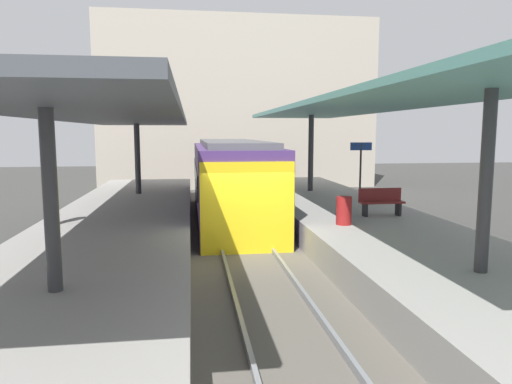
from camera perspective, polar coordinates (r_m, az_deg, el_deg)
The scene contains 14 objects.
ground_plane at distance 13.30m, azimuth -1.00°, elevation -8.42°, with size 80.00×80.00×0.00m, color #383835.
platform_left at distance 13.27m, azimuth -17.62°, elevation -6.57°, with size 4.40×28.00×1.00m, color gray.
platform_right at distance 14.14m, azimuth 14.55°, elevation -5.63°, with size 4.40×28.00×1.00m, color gray.
track_ballast at distance 13.27m, azimuth -1.00°, elevation -8.01°, with size 3.20×28.00×0.20m, color #59544C.
rail_near_side at distance 13.17m, azimuth -4.14°, elevation -7.39°, with size 0.08×28.00×0.14m, color slate.
rail_far_side at distance 13.33m, azimuth 2.09°, elevation -7.19°, with size 0.08×28.00×0.14m, color slate.
commuter_train at distance 18.22m, azimuth -3.06°, elevation 1.35°, with size 2.78×10.72×3.10m.
canopy_left at distance 14.30m, azimuth -17.23°, elevation 8.66°, with size 4.18×21.00×3.14m.
canopy_right at distance 15.12m, azimuth 12.97°, elevation 10.17°, with size 4.18×21.00×3.54m.
platform_bench at distance 15.19m, azimuth 15.04°, elevation -1.06°, with size 1.40×0.41×0.86m.
platform_sign at distance 19.58m, azimuth 12.70°, elevation 4.22°, with size 0.90×0.08×2.21m.
litter_bin at distance 13.46m, azimuth 10.70°, elevation -2.25°, with size 0.44×0.44×0.80m, color maroon.
passenger_near_bench at distance 14.32m, azimuth -23.83°, elevation -0.28°, with size 0.36×0.36×1.68m.
station_building_backdrop at distance 32.93m, azimuth -2.42°, elevation 10.54°, with size 18.00×6.00×11.00m, color #A89E8E.
Camera 1 is at (-1.55, -12.71, 3.58)m, focal length 32.71 mm.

